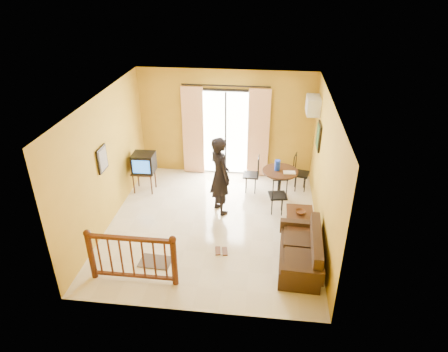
# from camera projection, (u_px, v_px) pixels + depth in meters

# --- Properties ---
(ground) EXTENTS (5.00, 5.00, 0.00)m
(ground) POSITION_uv_depth(u_px,v_px,m) (213.00, 224.00, 8.75)
(ground) COLOR beige
(ground) RESTS_ON ground
(room_shell) EXTENTS (5.00, 5.00, 5.00)m
(room_shell) POSITION_uv_depth(u_px,v_px,m) (212.00, 153.00, 7.95)
(room_shell) COLOR white
(room_shell) RESTS_ON ground
(balcony_door) EXTENTS (2.25, 0.14, 2.46)m
(balcony_door) POSITION_uv_depth(u_px,v_px,m) (226.00, 132.00, 10.32)
(balcony_door) COLOR black
(balcony_door) RESTS_ON ground
(tv_table) EXTENTS (0.54, 0.45, 0.54)m
(tv_table) POSITION_uv_depth(u_px,v_px,m) (144.00, 174.00, 9.85)
(tv_table) COLOR black
(tv_table) RESTS_ON ground
(television) EXTENTS (0.53, 0.49, 0.47)m
(television) POSITION_uv_depth(u_px,v_px,m) (144.00, 163.00, 9.69)
(television) COLOR black
(television) RESTS_ON tv_table
(picture_left) EXTENTS (0.05, 0.42, 0.52)m
(picture_left) POSITION_uv_depth(u_px,v_px,m) (102.00, 159.00, 8.08)
(picture_left) COLOR black
(picture_left) RESTS_ON room_shell
(dining_table) EXTENTS (0.85, 0.85, 0.71)m
(dining_table) POSITION_uv_depth(u_px,v_px,m) (280.00, 176.00, 9.53)
(dining_table) COLOR black
(dining_table) RESTS_ON ground
(water_jug) EXTENTS (0.14, 0.14, 0.25)m
(water_jug) POSITION_uv_depth(u_px,v_px,m) (277.00, 165.00, 9.43)
(water_jug) COLOR #1636D2
(water_jug) RESTS_ON dining_table
(serving_tray) EXTENTS (0.29, 0.19, 0.02)m
(serving_tray) POSITION_uv_depth(u_px,v_px,m) (289.00, 173.00, 9.35)
(serving_tray) COLOR beige
(serving_tray) RESTS_ON dining_table
(dining_chairs) EXTENTS (1.67, 1.61, 0.95)m
(dining_chairs) POSITION_uv_depth(u_px,v_px,m) (275.00, 197.00, 9.76)
(dining_chairs) COLOR black
(dining_chairs) RESTS_ON ground
(air_conditioner) EXTENTS (0.31, 0.60, 0.40)m
(air_conditioner) POSITION_uv_depth(u_px,v_px,m) (313.00, 105.00, 9.23)
(air_conditioner) COLOR silver
(air_conditioner) RESTS_ON room_shell
(botanical_print) EXTENTS (0.05, 0.50, 0.60)m
(botanical_print) POSITION_uv_depth(u_px,v_px,m) (319.00, 136.00, 8.88)
(botanical_print) COLOR black
(botanical_print) RESTS_ON room_shell
(coffee_table) EXTENTS (0.55, 0.99, 0.44)m
(coffee_table) POSITION_uv_depth(u_px,v_px,m) (300.00, 223.00, 8.28)
(coffee_table) COLOR black
(coffee_table) RESTS_ON ground
(bowl) EXTENTS (0.26, 0.26, 0.06)m
(bowl) POSITION_uv_depth(u_px,v_px,m) (300.00, 212.00, 8.31)
(bowl) COLOR #57311E
(bowl) RESTS_ON coffee_table
(sofa) EXTENTS (0.79, 1.60, 0.75)m
(sofa) POSITION_uv_depth(u_px,v_px,m) (302.00, 254.00, 7.41)
(sofa) COLOR #332013
(sofa) RESTS_ON ground
(standing_person) EXTENTS (0.74, 0.79, 1.82)m
(standing_person) POSITION_uv_depth(u_px,v_px,m) (220.00, 176.00, 8.80)
(standing_person) COLOR black
(standing_person) RESTS_ON ground
(stair_balustrade) EXTENTS (1.63, 0.13, 1.04)m
(stair_balustrade) POSITION_uv_depth(u_px,v_px,m) (132.00, 255.00, 6.94)
(stair_balustrade) COLOR #471E0F
(stair_balustrade) RESTS_ON ground
(doormat) EXTENTS (0.62, 0.44, 0.02)m
(doormat) POSITION_uv_depth(u_px,v_px,m) (155.00, 262.00, 7.63)
(doormat) COLOR #524741
(doormat) RESTS_ON ground
(sandals) EXTENTS (0.28, 0.26, 0.03)m
(sandals) POSITION_uv_depth(u_px,v_px,m) (221.00, 251.00, 7.90)
(sandals) COLOR #57311E
(sandals) RESTS_ON ground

